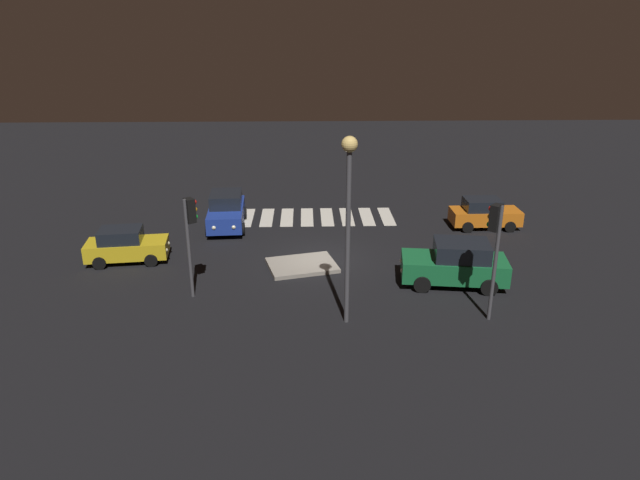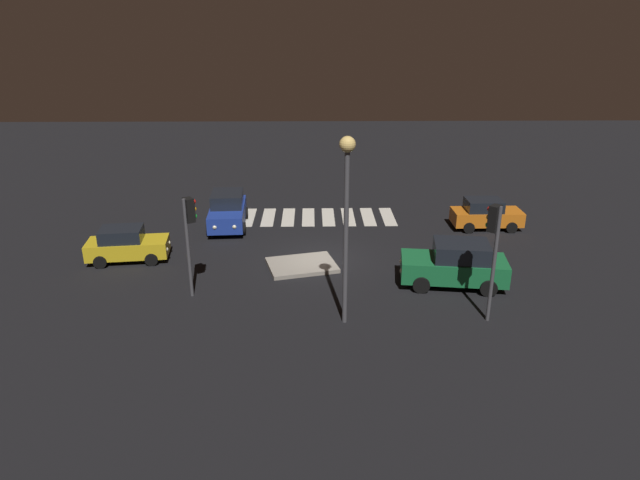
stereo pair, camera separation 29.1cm
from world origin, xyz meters
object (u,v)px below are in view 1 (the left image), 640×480
(traffic_island, at_px, (302,265))
(car_blue, at_px, (226,211))
(street_lamp, at_px, (349,198))
(car_orange, at_px, (484,213))
(car_green, at_px, (456,264))
(traffic_light_north, at_px, (190,223))
(traffic_light_west, at_px, (495,234))
(car_yellow, at_px, (126,245))

(traffic_island, bearing_deg, car_blue, -53.59)
(car_blue, bearing_deg, street_lamp, 25.05)
(car_orange, distance_m, car_blue, 14.04)
(car_green, bearing_deg, traffic_light_north, 11.58)
(car_orange, xyz_separation_m, traffic_light_west, (2.94, 10.07, 2.61))
(car_orange, bearing_deg, street_lamp, -129.27)
(traffic_island, xyz_separation_m, car_green, (-6.52, 1.97, 0.86))
(car_yellow, bearing_deg, car_green, -17.62)
(car_blue, bearing_deg, car_yellow, -44.63)
(car_green, height_order, traffic_light_north, traffic_light_north)
(car_blue, xyz_separation_m, street_lamp, (-5.79, 10.68, 3.91))
(car_orange, height_order, traffic_light_west, traffic_light_west)
(car_yellow, bearing_deg, traffic_light_north, -50.08)
(car_blue, distance_m, traffic_light_west, 15.51)
(traffic_light_north, bearing_deg, car_orange, -5.75)
(traffic_island, distance_m, car_blue, 6.99)
(car_green, bearing_deg, traffic_island, -9.36)
(car_orange, relative_size, traffic_light_north, 0.91)
(car_blue, relative_size, traffic_light_west, 0.98)
(car_yellow, height_order, traffic_light_west, traffic_light_west)
(car_green, bearing_deg, car_blue, -27.91)
(traffic_island, height_order, traffic_light_west, traffic_light_west)
(traffic_light_north, bearing_deg, traffic_light_west, -45.64)
(car_green, xyz_separation_m, traffic_light_west, (-0.45, 2.99, 2.46))
(car_orange, distance_m, car_green, 7.85)
(car_green, relative_size, car_blue, 1.05)
(car_yellow, bearing_deg, car_orange, 6.49)
(traffic_light_north, bearing_deg, street_lamp, -55.84)
(traffic_light_west, xyz_separation_m, street_lamp, (5.30, 0.13, 1.42))
(traffic_island, relative_size, car_orange, 0.93)
(car_blue, height_order, street_lamp, street_lamp)
(street_lamp, bearing_deg, traffic_light_north, -21.23)
(car_green, distance_m, street_lamp, 6.95)
(car_orange, height_order, car_green, car_green)
(traffic_light_north, bearing_deg, car_yellow, 101.84)
(car_orange, height_order, car_blue, car_blue)
(car_green, relative_size, car_yellow, 1.20)
(traffic_island, xyz_separation_m, street_lamp, (-1.67, 5.09, 4.74))
(traffic_island, xyz_separation_m, car_orange, (-9.91, -5.10, 0.71))
(traffic_island, relative_size, car_blue, 0.79)
(car_blue, relative_size, traffic_light_north, 1.06)
(car_yellow, relative_size, street_lamp, 0.55)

